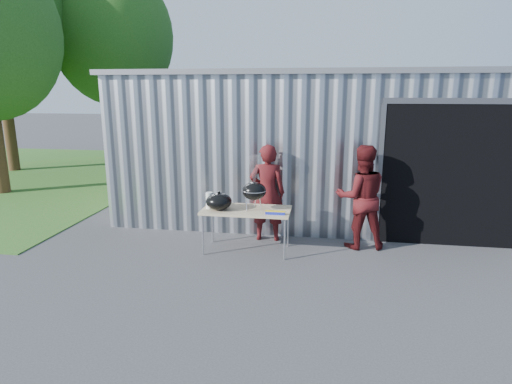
% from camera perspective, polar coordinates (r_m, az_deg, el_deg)
% --- Properties ---
extents(ground, '(80.00, 80.00, 0.00)m').
position_cam_1_polar(ground, '(6.73, -0.82, -10.47)').
color(ground, '#39393C').
extents(building, '(8.20, 6.20, 3.10)m').
position_cam_1_polar(building, '(10.71, 8.32, 6.97)').
color(building, silver).
rests_on(building, ground).
extents(grass_patch, '(10.00, 12.00, 0.02)m').
position_cam_1_polar(grass_patch, '(15.94, -30.25, 1.83)').
color(grass_patch, '#2D591E').
rests_on(grass_patch, ground).
extents(tree_far, '(4.22, 4.22, 6.99)m').
position_cam_1_polar(tree_far, '(16.95, -18.49, 19.03)').
color(tree_far, '#442D19').
rests_on(tree_far, ground).
extents(folding_table, '(1.50, 0.75, 0.75)m').
position_cam_1_polar(folding_table, '(7.31, -1.29, -2.59)').
color(folding_table, tan).
rests_on(folding_table, ground).
extents(kettle_grill, '(0.41, 0.41, 0.93)m').
position_cam_1_polar(kettle_grill, '(7.14, -0.25, 0.88)').
color(kettle_grill, black).
rests_on(kettle_grill, folding_table).
extents(grill_lid, '(0.44, 0.44, 0.32)m').
position_cam_1_polar(grill_lid, '(7.26, -4.97, -1.25)').
color(grill_lid, black).
rests_on(grill_lid, folding_table).
extents(paper_towels, '(0.12, 0.12, 0.28)m').
position_cam_1_polar(paper_towels, '(7.35, -6.23, -1.12)').
color(paper_towels, white).
rests_on(paper_towels, folding_table).
extents(white_tub, '(0.20, 0.15, 0.10)m').
position_cam_1_polar(white_tub, '(7.58, -5.12, -1.34)').
color(white_tub, white).
rests_on(white_tub, folding_table).
extents(foil_box, '(0.32, 0.05, 0.06)m').
position_cam_1_polar(foil_box, '(6.98, 2.57, -2.79)').
color(foil_box, '#1824A2').
rests_on(foil_box, folding_table).
extents(person_cook, '(0.69, 0.48, 1.79)m').
position_cam_1_polar(person_cook, '(7.82, 1.50, -0.11)').
color(person_cook, '#481012').
rests_on(person_cook, ground).
extents(person_bystander, '(0.98, 0.82, 1.82)m').
position_cam_1_polar(person_bystander, '(7.66, 13.84, -0.67)').
color(person_bystander, '#481012').
rests_on(person_bystander, ground).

